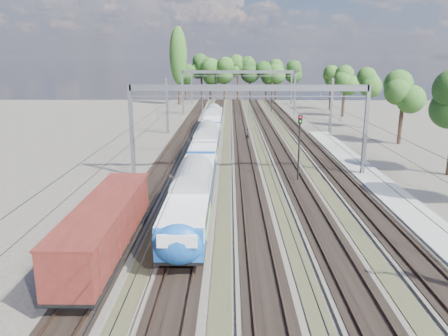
{
  "coord_description": "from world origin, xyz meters",
  "views": [
    {
      "loc": [
        -1.83,
        -12.48,
        11.53
      ],
      "look_at": [
        -2.27,
        21.92,
        2.8
      ],
      "focal_mm": 35.0,
      "sensor_mm": 36.0,
      "label": 1
    }
  ],
  "objects_px": {
    "signal_near": "(299,140)",
    "signal_far": "(272,94)",
    "emu_train": "(206,139)",
    "worker": "(248,134)",
    "freight_boxcar": "(106,226)"
  },
  "relations": [
    {
      "from": "emu_train",
      "to": "signal_far",
      "type": "xyz_separation_m",
      "value": [
        11.79,
        46.18,
        1.55
      ]
    },
    {
      "from": "worker",
      "to": "signal_near",
      "type": "distance_m",
      "value": 22.29
    },
    {
      "from": "signal_near",
      "to": "signal_far",
      "type": "height_order",
      "value": "signal_near"
    },
    {
      "from": "emu_train",
      "to": "signal_near",
      "type": "distance_m",
      "value": 13.17
    },
    {
      "from": "signal_near",
      "to": "worker",
      "type": "bearing_deg",
      "value": 107.44
    },
    {
      "from": "signal_far",
      "to": "worker",
      "type": "bearing_deg",
      "value": -116.09
    },
    {
      "from": "worker",
      "to": "signal_near",
      "type": "bearing_deg",
      "value": -146.44
    },
    {
      "from": "emu_train",
      "to": "worker",
      "type": "bearing_deg",
      "value": 66.85
    },
    {
      "from": "freight_boxcar",
      "to": "signal_far",
      "type": "distance_m",
      "value": 73.94
    },
    {
      "from": "worker",
      "to": "signal_far",
      "type": "xyz_separation_m",
      "value": [
        6.48,
        33.75,
        3.09
      ]
    },
    {
      "from": "signal_near",
      "to": "signal_far",
      "type": "bearing_deg",
      "value": 94.64
    },
    {
      "from": "worker",
      "to": "signal_far",
      "type": "height_order",
      "value": "signal_far"
    },
    {
      "from": "worker",
      "to": "signal_near",
      "type": "relative_size",
      "value": 0.26
    },
    {
      "from": "emu_train",
      "to": "worker",
      "type": "height_order",
      "value": "emu_train"
    },
    {
      "from": "freight_boxcar",
      "to": "signal_near",
      "type": "distance_m",
      "value": 21.63
    }
  ]
}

